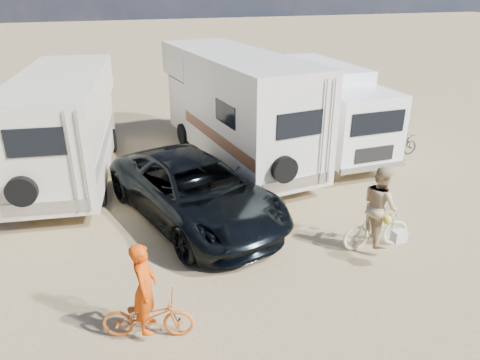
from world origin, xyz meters
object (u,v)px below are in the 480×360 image
object	(u,v)px
dark_suv	(195,190)
bike_parked	(399,145)
box_truck	(323,110)
cooler	(256,196)
rider_woman	(379,212)
rv_left	(67,128)
rv_main	(236,109)
bike_man	(148,316)
rider_man	(146,297)
bike_woman	(376,229)
crate	(335,173)

from	to	relation	value
dark_suv	bike_parked	bearing A→B (deg)	-1.06
box_truck	dark_suv	size ratio (longest dim) A/B	1.10
cooler	box_truck	bearing A→B (deg)	21.76
rider_woman	bike_parked	bearing A→B (deg)	-36.50
rv_left	cooler	bearing A→B (deg)	-28.70
rv_main	bike_man	xyz separation A→B (m)	(-3.99, -7.58, -1.39)
dark_suv	rider_man	bearing A→B (deg)	-131.12
dark_suv	rider_man	world-z (taller)	rider_man
rv_main	bike_parked	xyz separation A→B (m)	(5.56, -1.40, -1.41)
rv_main	box_truck	xyz separation A→B (m)	(3.23, -0.00, -0.31)
dark_suv	bike_woman	world-z (taller)	dark_suv
rv_main	bike_parked	distance (m)	5.90
box_truck	dark_suv	xyz separation A→B (m)	(-5.48, -3.65, -0.70)
dark_suv	rider_man	xyz separation A→B (m)	(-1.74, -3.92, 0.04)
rider_man	rider_woman	bearing A→B (deg)	-60.00
box_truck	bike_parked	size ratio (longest dim) A/B	4.14
bike_woman	cooler	bearing A→B (deg)	35.47
dark_suv	cooler	xyz separation A→B (m)	(1.78, 0.33, -0.57)
dark_suv	crate	size ratio (longest dim) A/B	13.16
bike_parked	crate	world-z (taller)	bike_parked
bike_woman	bike_parked	size ratio (longest dim) A/B	1.07
rv_left	rider_woman	size ratio (longest dim) A/B	3.90
crate	bike_woman	bearing A→B (deg)	-106.05
dark_suv	bike_man	size ratio (longest dim) A/B	3.63
bike_parked	crate	bearing A→B (deg)	104.59
rv_left	bike_man	distance (m)	8.02
box_truck	cooler	world-z (taller)	box_truck
crate	rider_man	bearing A→B (deg)	-141.55
rv_main	cooler	world-z (taller)	rv_main
rv_main	cooler	distance (m)	3.71
dark_suv	rv_left	bearing A→B (deg)	111.15
dark_suv	box_truck	bearing A→B (deg)	16.50
rv_main	box_truck	world-z (taller)	rv_main
crate	cooler	bearing A→B (deg)	-163.11
bike_woman	rider_man	size ratio (longest dim) A/B	0.98
rv_left	cooler	distance (m)	6.18
bike_woman	bike_man	bearing A→B (deg)	106.90
rider_man	crate	xyz separation A→B (m)	(6.50, 5.16, -0.66)
rv_main	box_truck	distance (m)	3.25
rider_man	bike_woman	bearing A→B (deg)	-60.00
bike_woman	rider_man	distance (m)	5.53
rv_left	crate	world-z (taller)	rv_left
rv_left	bike_parked	world-z (taller)	rv_left
box_truck	rider_man	xyz separation A→B (m)	(-7.23, -7.58, -0.66)
dark_suv	rider_man	distance (m)	4.29
box_truck	cooler	xyz separation A→B (m)	(-3.71, -3.32, -1.27)
bike_woman	cooler	distance (m)	3.54
box_truck	bike_parked	world-z (taller)	box_truck
box_truck	crate	distance (m)	2.85
rv_main	rider_woman	xyz separation A→B (m)	(1.38, -6.33, -0.89)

